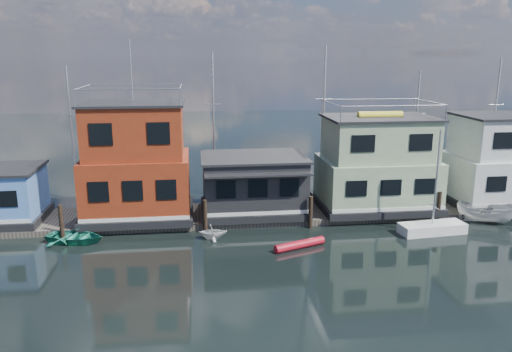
{
  "coord_description": "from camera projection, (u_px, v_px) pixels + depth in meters",
  "views": [
    {
      "loc": [
        -4.46,
        -21.79,
        11.38
      ],
      "look_at": [
        -0.32,
        12.0,
        3.0
      ],
      "focal_mm": 35.0,
      "sensor_mm": 36.0,
      "label": 1
    }
  ],
  "objects": [
    {
      "name": "ground",
      "position": [
        293.0,
        294.0,
        24.24
      ],
      "size": [
        160.0,
        160.0,
        0.0
      ],
      "primitive_type": "plane",
      "color": "black",
      "rests_on": "ground"
    },
    {
      "name": "dock",
      "position": [
        260.0,
        214.0,
        35.76
      ],
      "size": [
        48.0,
        5.0,
        0.4
      ],
      "primitive_type": "cube",
      "color": "#595147",
      "rests_on": "ground"
    },
    {
      "name": "houseboat_red",
      "position": [
        137.0,
        164.0,
        33.83
      ],
      "size": [
        7.4,
        5.9,
        11.86
      ],
      "color": "black",
      "rests_on": "dock"
    },
    {
      "name": "houseboat_dark",
      "position": [
        254.0,
        184.0,
        35.16
      ],
      "size": [
        7.4,
        6.1,
        4.06
      ],
      "color": "black",
      "rests_on": "dock"
    },
    {
      "name": "houseboat_green",
      "position": [
        377.0,
        165.0,
        35.97
      ],
      "size": [
        8.4,
        5.9,
        7.03
      ],
      "color": "black",
      "rests_on": "dock"
    },
    {
      "name": "houseboat_white",
      "position": [
        506.0,
        162.0,
        37.15
      ],
      "size": [
        8.4,
        5.9,
        6.66
      ],
      "color": "black",
      "rests_on": "dock"
    },
    {
      "name": "pilings",
      "position": [
        261.0,
        214.0,
        32.81
      ],
      "size": [
        42.28,
        0.28,
        2.2
      ],
      "color": "#2D2116",
      "rests_on": "ground"
    },
    {
      "name": "background_masts",
      "position": [
        309.0,
        127.0,
        40.83
      ],
      "size": [
        36.4,
        0.16,
        12.0
      ],
      "color": "silver",
      "rests_on": "ground"
    },
    {
      "name": "dinghy_teal",
      "position": [
        75.0,
        237.0,
        30.8
      ],
      "size": [
        4.13,
        3.41,
        0.74
      ],
      "primitive_type": "imported",
      "rotation": [
        0.0,
        0.0,
        1.31
      ],
      "color": "#23816A",
      "rests_on": "ground"
    },
    {
      "name": "motorboat",
      "position": [
        486.0,
        212.0,
        34.25
      ],
      "size": [
        4.17,
        3.07,
        1.51
      ],
      "primitive_type": "imported",
      "rotation": [
        0.0,
        0.0,
        1.11
      ],
      "color": "silver",
      "rests_on": "ground"
    },
    {
      "name": "red_kayak",
      "position": [
        300.0,
        245.0,
        29.87
      ],
      "size": [
        3.3,
        1.7,
        0.49
      ],
      "primitive_type": "cylinder",
      "rotation": [
        0.0,
        1.57,
        0.38
      ],
      "color": "red",
      "rests_on": "ground"
    },
    {
      "name": "day_sailer",
      "position": [
        432.0,
        227.0,
        32.38
      ],
      "size": [
        4.42,
        1.85,
        6.78
      ],
      "rotation": [
        0.0,
        0.0,
        0.1
      ],
      "color": "white",
      "rests_on": "ground"
    },
    {
      "name": "dinghy_white",
      "position": [
        212.0,
        232.0,
        31.38
      ],
      "size": [
        1.87,
        1.62,
        0.96
      ],
      "primitive_type": "imported",
      "rotation": [
        0.0,
        0.0,
        1.54
      ],
      "color": "silver",
      "rests_on": "ground"
    }
  ]
}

